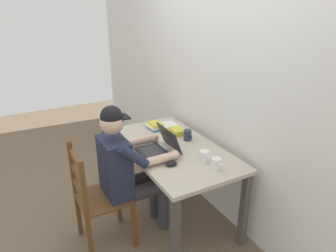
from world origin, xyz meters
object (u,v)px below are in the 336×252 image
at_px(laptop, 160,147).
at_px(book_stack_main, 155,126).
at_px(book_stack_side, 177,131).
at_px(seated_person, 127,166).
at_px(coffee_mug_dark, 188,135).
at_px(coffee_mug_spare, 216,164).
at_px(wooden_chair, 97,198).
at_px(coffee_mug_white, 204,156).
at_px(desk, 172,156).
at_px(computer_mouse, 171,164).

distance_m(laptop, book_stack_main, 0.54).
xyz_separation_m(book_stack_main, book_stack_side, (0.22, 0.14, -0.01)).
bearing_deg(seated_person, coffee_mug_dark, 98.30).
height_order(coffee_mug_spare, book_stack_main, coffee_mug_spare).
height_order(wooden_chair, coffee_mug_white, wooden_chair).
bearing_deg(coffee_mug_white, laptop, -142.35).
bearing_deg(laptop, book_stack_main, 158.01).
xyz_separation_m(desk, laptop, (0.05, -0.15, 0.15)).
relative_size(computer_mouse, coffee_mug_spare, 0.85).
bearing_deg(computer_mouse, wooden_chair, -115.12).
bearing_deg(laptop, coffee_mug_white, 37.65).
xyz_separation_m(coffee_mug_dark, coffee_mug_spare, (0.57, -0.09, -0.01)).
bearing_deg(coffee_mug_white, book_stack_main, -176.90).
height_order(computer_mouse, coffee_mug_white, coffee_mug_white).
bearing_deg(coffee_mug_dark, laptop, -73.32).
relative_size(coffee_mug_white, coffee_mug_dark, 1.05).
distance_m(desk, laptop, 0.22).
bearing_deg(computer_mouse, coffee_mug_white, 76.33).
distance_m(coffee_mug_dark, book_stack_side, 0.18).
bearing_deg(seated_person, wooden_chair, -90.00).
bearing_deg(coffee_mug_spare, desk, -167.61).
distance_m(coffee_mug_dark, book_stack_main, 0.43).
bearing_deg(book_stack_side, computer_mouse, -34.06).
distance_m(coffee_mug_white, coffee_mug_dark, 0.44).
xyz_separation_m(wooden_chair, coffee_mug_spare, (0.47, 0.85, 0.33)).
relative_size(wooden_chair, coffee_mug_spare, 8.01).
xyz_separation_m(coffee_mug_dark, book_stack_side, (-0.18, -0.01, -0.03)).
bearing_deg(desk, coffee_mug_white, 14.64).
bearing_deg(coffee_mug_spare, computer_mouse, -125.72).
distance_m(coffee_mug_dark, coffee_mug_spare, 0.58).
bearing_deg(wooden_chair, seated_person, 90.00).
bearing_deg(coffee_mug_dark, coffee_mug_white, -13.96).
bearing_deg(laptop, desk, 107.65).
distance_m(seated_person, coffee_mug_white, 0.66).
relative_size(coffee_mug_white, book_stack_side, 0.65).
height_order(desk, coffee_mug_dark, coffee_mug_dark).
bearing_deg(book_stack_main, desk, -6.50).
distance_m(wooden_chair, coffee_mug_dark, 1.01).
distance_m(coffee_mug_spare, book_stack_side, 0.76).
bearing_deg(desk, laptop, -72.35).
relative_size(desk, coffee_mug_spare, 11.83).
relative_size(wooden_chair, coffee_mug_white, 7.94).
distance_m(laptop, computer_mouse, 0.26).
xyz_separation_m(coffee_mug_white, book_stack_side, (-0.61, 0.09, -0.02)).
height_order(laptop, coffee_mug_spare, laptop).
height_order(wooden_chair, coffee_mug_dark, wooden_chair).
bearing_deg(coffee_mug_white, book_stack_side, 171.31).
distance_m(wooden_chair, computer_mouse, 0.69).
bearing_deg(seated_person, desk, 94.81).
xyz_separation_m(laptop, coffee_mug_spare, (0.46, 0.26, -0.01)).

